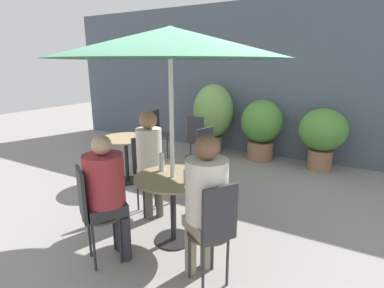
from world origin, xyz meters
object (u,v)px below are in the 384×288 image
Objects in this scene: bistro_chair_0 at (146,167)px; beer_glass_0 at (162,162)px; bistro_chair_3 at (197,137)px; bistro_chair_1 at (92,208)px; potted_plant_0 at (213,113)px; seated_person_0 at (150,154)px; beer_glass_1 at (187,177)px; potted_plant_2 at (323,133)px; umbrella at (170,43)px; seated_person_2 at (206,197)px; potted_plant_1 at (261,126)px; cafe_table_far at (126,148)px; bistro_chair_2 at (214,227)px; bistro_chair_4 at (160,129)px; seated_person_1 at (107,188)px; bistro_chair_5 at (201,153)px; cafe_table_near at (173,192)px.

bistro_chair_0 reaches higher than beer_glass_0.
bistro_chair_0 is at bearing 94.62° from bistro_chair_3.
potted_plant_0 is at bearing -48.00° from bistro_chair_1.
beer_glass_1 is at bearing -86.72° from seated_person_0.
potted_plant_0 reaches higher than potted_plant_2.
bistro_chair_3 is 0.43× the size of umbrella.
seated_person_2 is at bearing -31.13° from beer_glass_0.
beer_glass_1 is 3.29m from potted_plant_1.
beer_glass_1 is at bearing -32.39° from cafe_table_far.
potted_plant_1 reaches higher than potted_plant_2.
cafe_table_far is 4.06× the size of beer_glass_0.
beer_glass_1 is 3.32m from potted_plant_2.
bistro_chair_4 is at bearing -105.37° from bistro_chair_2.
bistro_chair_2 is at bearing 90.00° from seated_person_2.
seated_person_1 is 1.12× the size of potted_plant_2.
bistro_chair_1 is at bearing 17.50° from bistro_chair_5.
bistro_chair_5 is 0.77× the size of seated_person_1.
bistro_chair_1 is at bearing -137.19° from beer_glass_1.
bistro_chair_0 is 1.13m from bistro_chair_1.
bistro_chair_3 is (-0.87, 2.14, 0.01)m from cafe_table_near.
umbrella is (0.35, 0.55, 1.27)m from seated_person_1.
seated_person_0 is 1.32m from seated_person_2.
seated_person_1 is (-1.03, -0.12, 0.16)m from bistro_chair_2.
seated_person_2 is at bearing -98.12° from potted_plant_2.
seated_person_0 is 2.87m from potted_plant_0.
bistro_chair_1 is 1.06m from seated_person_0.
cafe_table_near is at bearing -90.00° from bistro_chair_1.
bistro_chair_3 is 2.16m from beer_glass_0.
seated_person_0 is at bearing -90.00° from bistro_chair_2.
bistro_chair_4 is at bearing -105.96° from seated_person_2.
seated_person_0 reaches higher than beer_glass_0.
umbrella is at bearing 110.10° from bistro_chair_3.
umbrella is (0.05, -3.20, 1.33)m from potted_plant_1.
bistro_chair_0 is 0.87× the size of potted_plant_2.
potted_plant_1 is (0.63, 2.77, 0.10)m from bistro_chair_0.
bistro_chair_1 is at bearing 90.00° from seated_person_1.
bistro_chair_1 is 0.84m from beer_glass_0.
potted_plant_1 is (1.02, 0.02, -0.17)m from potted_plant_0.
potted_plant_0 is at bearing -121.65° from bistro_chair_2.
seated_person_2 reaches higher than potted_plant_2.
bistro_chair_4 is at bearing 125.96° from beer_glass_0.
bistro_chair_0 is 2.79m from potted_plant_0.
potted_plant_2 is (0.84, 3.21, -0.12)m from beer_glass_1.
potted_plant_1 reaches higher than bistro_chair_1.
bistro_chair_4 is (-0.98, 0.24, 0.00)m from bistro_chair_3.
bistro_chair_3 is (-0.44, 2.81, 0.00)m from bistro_chair_1.
beer_glass_0 reaches higher than cafe_table_far.
bistro_chair_5 is (-1.05, 1.77, 0.00)m from bistro_chair_2.
bistro_chair_4 is at bearing -30.22° from seated_person_1.
seated_person_2 reaches higher than cafe_table_near.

